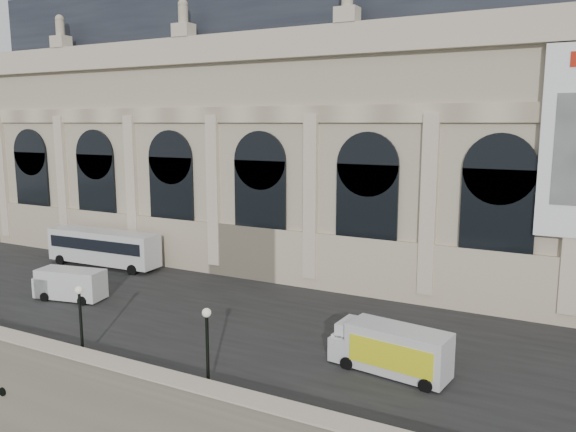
{
  "coord_description": "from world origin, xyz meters",
  "views": [
    {
      "loc": [
        21.18,
        -20.88,
        20.29
      ],
      "look_at": [
        -1.28,
        22.0,
        12.23
      ],
      "focal_mm": 35.0,
      "sensor_mm": 36.0,
      "label": 1
    }
  ],
  "objects_px": {
    "lamp_left": "(81,324)",
    "van_b": "(67,284)",
    "bus_left": "(103,247)",
    "box_truck": "(392,350)",
    "van_c": "(377,345)",
    "lamp_right": "(208,352)"
  },
  "relations": [
    {
      "from": "van_b",
      "to": "bus_left",
      "type": "bearing_deg",
      "value": 120.03
    },
    {
      "from": "van_c",
      "to": "box_truck",
      "type": "bearing_deg",
      "value": -29.96
    },
    {
      "from": "van_b",
      "to": "lamp_right",
      "type": "bearing_deg",
      "value": -21.98
    },
    {
      "from": "lamp_left",
      "to": "van_b",
      "type": "bearing_deg",
      "value": 142.46
    },
    {
      "from": "lamp_left",
      "to": "lamp_right",
      "type": "relative_size",
      "value": 0.99
    },
    {
      "from": "bus_left",
      "to": "lamp_left",
      "type": "relative_size",
      "value": 2.68
    },
    {
      "from": "bus_left",
      "to": "lamp_right",
      "type": "relative_size",
      "value": 2.64
    },
    {
      "from": "lamp_right",
      "to": "box_truck",
      "type": "bearing_deg",
      "value": 41.25
    },
    {
      "from": "van_b",
      "to": "lamp_left",
      "type": "distance_m",
      "value": 13.19
    },
    {
      "from": "van_b",
      "to": "box_truck",
      "type": "bearing_deg",
      "value": -2.12
    },
    {
      "from": "bus_left",
      "to": "van_c",
      "type": "xyz_separation_m",
      "value": [
        31.75,
        -9.49,
        -0.8
      ]
    },
    {
      "from": "van_b",
      "to": "van_c",
      "type": "height_order",
      "value": "van_b"
    },
    {
      "from": "van_b",
      "to": "box_truck",
      "type": "relative_size",
      "value": 0.84
    },
    {
      "from": "bus_left",
      "to": "van_c",
      "type": "distance_m",
      "value": 33.14
    },
    {
      "from": "van_c",
      "to": "lamp_left",
      "type": "height_order",
      "value": "lamp_left"
    },
    {
      "from": "bus_left",
      "to": "van_c",
      "type": "relative_size",
      "value": 2.22
    },
    {
      "from": "van_c",
      "to": "van_b",
      "type": "bearing_deg",
      "value": 179.15
    },
    {
      "from": "van_b",
      "to": "lamp_left",
      "type": "xyz_separation_m",
      "value": [
        10.43,
        -8.01,
        1.03
      ]
    },
    {
      "from": "bus_left",
      "to": "lamp_left",
      "type": "height_order",
      "value": "lamp_left"
    },
    {
      "from": "bus_left",
      "to": "box_truck",
      "type": "xyz_separation_m",
      "value": [
        32.83,
        -10.11,
        -0.64
      ]
    },
    {
      "from": "bus_left",
      "to": "van_b",
      "type": "distance_m",
      "value": 10.53
    },
    {
      "from": "van_c",
      "to": "lamp_left",
      "type": "relative_size",
      "value": 1.21
    }
  ]
}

